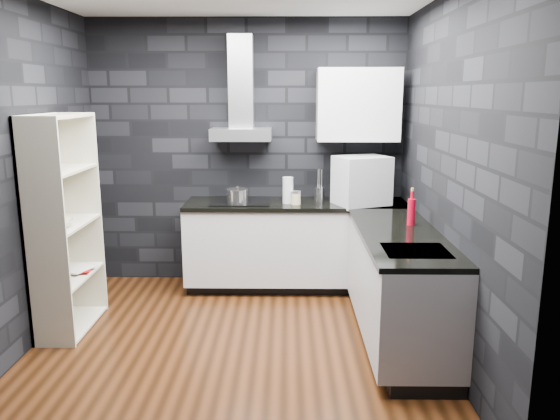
{
  "coord_description": "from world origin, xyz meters",
  "views": [
    {
      "loc": [
        0.41,
        -4.03,
        1.96
      ],
      "look_at": [
        0.35,
        0.45,
        1.0
      ],
      "focal_mm": 35.0,
      "sensor_mm": 36.0,
      "label": 1
    }
  ],
  "objects_px": {
    "bookshelf": "(65,225)",
    "fruit_bowl": "(59,223)",
    "storage_jar": "(296,199)",
    "appliance_garage": "(362,181)",
    "glass_vase": "(288,190)",
    "pot": "(238,197)",
    "red_bottle": "(411,212)",
    "utensil_crock": "(319,194)"
  },
  "relations": [
    {
      "from": "glass_vase",
      "to": "appliance_garage",
      "type": "height_order",
      "value": "appliance_garage"
    },
    {
      "from": "pot",
      "to": "bookshelf",
      "type": "distance_m",
      "value": 1.61
    },
    {
      "from": "bookshelf",
      "to": "pot",
      "type": "bearing_deg",
      "value": 38.37
    },
    {
      "from": "glass_vase",
      "to": "bookshelf",
      "type": "relative_size",
      "value": 0.14
    },
    {
      "from": "red_bottle",
      "to": "storage_jar",
      "type": "bearing_deg",
      "value": 137.98
    },
    {
      "from": "fruit_bowl",
      "to": "bookshelf",
      "type": "bearing_deg",
      "value": 90.0
    },
    {
      "from": "storage_jar",
      "to": "fruit_bowl",
      "type": "height_order",
      "value": "storage_jar"
    },
    {
      "from": "pot",
      "to": "appliance_garage",
      "type": "distance_m",
      "value": 1.22
    },
    {
      "from": "glass_vase",
      "to": "fruit_bowl",
      "type": "relative_size",
      "value": 1.1
    },
    {
      "from": "pot",
      "to": "red_bottle",
      "type": "xyz_separation_m",
      "value": [
        1.5,
        -0.85,
        0.04
      ]
    },
    {
      "from": "storage_jar",
      "to": "glass_vase",
      "type": "bearing_deg",
      "value": 141.5
    },
    {
      "from": "glass_vase",
      "to": "utensil_crock",
      "type": "relative_size",
      "value": 1.95
    },
    {
      "from": "glass_vase",
      "to": "utensil_crock",
      "type": "xyz_separation_m",
      "value": [
        0.32,
        0.14,
        -0.06
      ]
    },
    {
      "from": "glass_vase",
      "to": "appliance_garage",
      "type": "relative_size",
      "value": 0.53
    },
    {
      "from": "red_bottle",
      "to": "fruit_bowl",
      "type": "xyz_separation_m",
      "value": [
        -2.85,
        -0.14,
        -0.07
      ]
    },
    {
      "from": "red_bottle",
      "to": "bookshelf",
      "type": "relative_size",
      "value": 0.12
    },
    {
      "from": "glass_vase",
      "to": "red_bottle",
      "type": "xyz_separation_m",
      "value": [
        1.01,
        -0.9,
        -0.02
      ]
    },
    {
      "from": "storage_jar",
      "to": "utensil_crock",
      "type": "height_order",
      "value": "utensil_crock"
    },
    {
      "from": "pot",
      "to": "fruit_bowl",
      "type": "bearing_deg",
      "value": -143.44
    },
    {
      "from": "storage_jar",
      "to": "bookshelf",
      "type": "bearing_deg",
      "value": -155.38
    },
    {
      "from": "appliance_garage",
      "to": "red_bottle",
      "type": "bearing_deg",
      "value": -93.57
    },
    {
      "from": "pot",
      "to": "appliance_garage",
      "type": "xyz_separation_m",
      "value": [
        1.21,
        0.01,
        0.15
      ]
    },
    {
      "from": "pot",
      "to": "glass_vase",
      "type": "distance_m",
      "value": 0.5
    },
    {
      "from": "utensil_crock",
      "to": "fruit_bowl",
      "type": "relative_size",
      "value": 0.57
    },
    {
      "from": "bookshelf",
      "to": "fruit_bowl",
      "type": "xyz_separation_m",
      "value": [
        0.0,
        -0.11,
        0.04
      ]
    },
    {
      "from": "utensil_crock",
      "to": "red_bottle",
      "type": "xyz_separation_m",
      "value": [
        0.69,
        -1.04,
        0.04
      ]
    },
    {
      "from": "storage_jar",
      "to": "appliance_garage",
      "type": "xyz_separation_m",
      "value": [
        0.64,
        0.02,
        0.17
      ]
    },
    {
      "from": "glass_vase",
      "to": "utensil_crock",
      "type": "bearing_deg",
      "value": 23.84
    },
    {
      "from": "glass_vase",
      "to": "storage_jar",
      "type": "xyz_separation_m",
      "value": [
        0.08,
        -0.06,
        -0.07
      ]
    },
    {
      "from": "pot",
      "to": "appliance_garage",
      "type": "relative_size",
      "value": 0.42
    },
    {
      "from": "utensil_crock",
      "to": "bookshelf",
      "type": "relative_size",
      "value": 0.07
    },
    {
      "from": "bookshelf",
      "to": "appliance_garage",
      "type": "bearing_deg",
      "value": 24.3
    },
    {
      "from": "utensil_crock",
      "to": "appliance_garage",
      "type": "distance_m",
      "value": 0.46
    },
    {
      "from": "utensil_crock",
      "to": "fruit_bowl",
      "type": "bearing_deg",
      "value": -151.18
    },
    {
      "from": "storage_jar",
      "to": "pot",
      "type": "bearing_deg",
      "value": 178.66
    },
    {
      "from": "appliance_garage",
      "to": "fruit_bowl",
      "type": "distance_m",
      "value": 2.75
    },
    {
      "from": "bookshelf",
      "to": "glass_vase",
      "type": "bearing_deg",
      "value": 31.92
    },
    {
      "from": "utensil_crock",
      "to": "bookshelf",
      "type": "height_order",
      "value": "bookshelf"
    },
    {
      "from": "appliance_garage",
      "to": "pot",
      "type": "bearing_deg",
      "value": 158.07
    },
    {
      "from": "utensil_crock",
      "to": "red_bottle",
      "type": "bearing_deg",
      "value": -56.4
    },
    {
      "from": "appliance_garage",
      "to": "fruit_bowl",
      "type": "xyz_separation_m",
      "value": [
        -2.55,
        -1.01,
        -0.19
      ]
    },
    {
      "from": "glass_vase",
      "to": "appliance_garage",
      "type": "distance_m",
      "value": 0.72
    }
  ]
}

